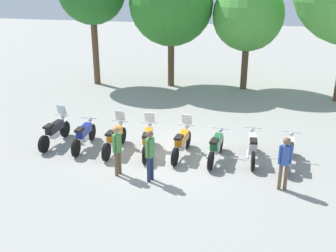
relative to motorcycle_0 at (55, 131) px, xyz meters
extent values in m
plane|color=#9E9B93|center=(4.27, 0.02, -0.52)|extent=(80.00, 80.00, 0.00)
cylinder|color=black|center=(0.03, 0.73, -0.20)|extent=(0.12, 0.64, 0.64)
cylinder|color=black|center=(-0.02, -0.82, -0.20)|extent=(0.12, 0.64, 0.64)
cube|color=silver|center=(0.03, 0.73, 0.14)|extent=(0.13, 0.36, 0.04)
cube|color=black|center=(0.00, 0.01, 0.15)|extent=(0.29, 0.96, 0.30)
cube|color=silver|center=(0.00, -0.04, -0.12)|extent=(0.23, 0.41, 0.24)
cube|color=black|center=(-0.01, -0.39, 0.34)|extent=(0.25, 0.45, 0.08)
cylinder|color=silver|center=(0.02, 0.64, 0.12)|extent=(0.06, 0.23, 0.64)
cylinder|color=silver|center=(0.02, 0.55, 0.45)|extent=(0.62, 0.06, 0.04)
sphere|color=silver|center=(0.03, 0.68, 0.33)|extent=(0.17, 0.17, 0.16)
cylinder|color=silver|center=(-0.17, -0.34, -0.18)|extent=(0.09, 0.70, 0.07)
cube|color=silver|center=(0.02, 0.61, 0.65)|extent=(0.36, 0.14, 0.39)
cylinder|color=black|center=(1.19, 0.67, -0.20)|extent=(0.13, 0.64, 0.64)
cylinder|color=black|center=(1.26, -0.87, -0.20)|extent=(0.13, 0.64, 0.64)
cube|color=silver|center=(1.19, 0.67, 0.14)|extent=(0.14, 0.37, 0.04)
cube|color=navy|center=(1.22, -0.05, 0.15)|extent=(0.30, 0.96, 0.30)
cube|color=silver|center=(1.22, -0.10, -0.12)|extent=(0.24, 0.41, 0.24)
cube|color=black|center=(1.24, -0.45, 0.34)|extent=(0.26, 0.45, 0.08)
cylinder|color=silver|center=(1.19, 0.58, 0.12)|extent=(0.06, 0.23, 0.64)
cylinder|color=silver|center=(1.19, 0.49, 0.45)|extent=(0.62, 0.06, 0.04)
sphere|color=silver|center=(1.19, 0.62, 0.33)|extent=(0.17, 0.17, 0.16)
cylinder|color=silver|center=(1.07, -0.41, -0.18)|extent=(0.10, 0.70, 0.07)
cylinder|color=black|center=(2.46, 0.61, -0.20)|extent=(0.11, 0.64, 0.64)
cylinder|color=black|center=(2.42, -0.94, -0.20)|extent=(0.11, 0.64, 0.64)
cube|color=silver|center=(2.46, 0.61, 0.14)|extent=(0.13, 0.36, 0.04)
cube|color=orange|center=(2.44, -0.12, 0.15)|extent=(0.28, 0.96, 0.30)
cube|color=silver|center=(2.44, -0.17, -0.12)|extent=(0.23, 0.40, 0.24)
cube|color=black|center=(2.43, -0.52, 0.34)|extent=(0.25, 0.44, 0.08)
cylinder|color=silver|center=(2.45, 0.52, 0.12)|extent=(0.05, 0.23, 0.64)
cylinder|color=silver|center=(2.45, 0.43, 0.45)|extent=(0.62, 0.05, 0.04)
sphere|color=silver|center=(2.46, 0.56, 0.33)|extent=(0.16, 0.16, 0.16)
cylinder|color=silver|center=(2.27, -0.46, -0.18)|extent=(0.08, 0.70, 0.07)
cube|color=silver|center=(2.45, 0.49, 0.65)|extent=(0.36, 0.14, 0.39)
cylinder|color=black|center=(3.55, 0.70, -0.20)|extent=(0.19, 0.65, 0.64)
cylinder|color=black|center=(3.77, -0.84, -0.20)|extent=(0.19, 0.65, 0.64)
cube|color=silver|center=(3.55, 0.70, 0.14)|extent=(0.17, 0.37, 0.04)
cube|color=orange|center=(3.65, -0.02, 0.15)|extent=(0.40, 0.98, 0.30)
cube|color=silver|center=(3.66, -0.07, -0.12)|extent=(0.28, 0.43, 0.24)
cube|color=black|center=(3.71, -0.41, 0.34)|extent=(0.30, 0.47, 0.08)
cylinder|color=silver|center=(3.56, 0.61, 0.12)|extent=(0.08, 0.23, 0.64)
cylinder|color=silver|center=(3.57, 0.52, 0.45)|extent=(0.62, 0.13, 0.04)
sphere|color=silver|center=(3.55, 0.65, 0.33)|extent=(0.18, 0.18, 0.16)
cylinder|color=silver|center=(3.55, -0.39, -0.18)|extent=(0.17, 0.70, 0.07)
cube|color=silver|center=(3.56, 0.58, 0.65)|extent=(0.38, 0.18, 0.39)
cylinder|color=black|center=(4.95, 0.78, -0.20)|extent=(0.16, 0.65, 0.64)
cylinder|color=black|center=(4.81, -0.77, -0.20)|extent=(0.16, 0.65, 0.64)
cube|color=silver|center=(4.95, 0.78, 0.14)|extent=(0.15, 0.37, 0.04)
cube|color=orange|center=(4.88, 0.06, 0.15)|extent=(0.34, 0.97, 0.30)
cube|color=silver|center=(4.88, 0.01, -0.12)|extent=(0.25, 0.42, 0.24)
cube|color=black|center=(4.85, -0.34, 0.34)|extent=(0.28, 0.46, 0.08)
cylinder|color=silver|center=(4.94, 0.69, 0.12)|extent=(0.07, 0.23, 0.64)
cylinder|color=silver|center=(4.93, 0.60, 0.45)|extent=(0.62, 0.09, 0.04)
sphere|color=silver|center=(4.94, 0.73, 0.33)|extent=(0.17, 0.17, 0.16)
cylinder|color=silver|center=(4.69, -0.28, -0.18)|extent=(0.13, 0.70, 0.07)
cube|color=silver|center=(4.94, 0.66, 0.65)|extent=(0.37, 0.16, 0.39)
cylinder|color=black|center=(6.17, 0.72, -0.20)|extent=(0.16, 0.65, 0.64)
cylinder|color=black|center=(6.02, -0.82, -0.20)|extent=(0.16, 0.65, 0.64)
cube|color=silver|center=(6.17, 0.72, 0.14)|extent=(0.15, 0.37, 0.04)
cube|color=#1E6033|center=(6.10, 0.00, 0.15)|extent=(0.35, 0.97, 0.30)
cube|color=silver|center=(6.10, -0.05, -0.12)|extent=(0.26, 0.42, 0.24)
cube|color=black|center=(6.07, -0.40, 0.34)|extent=(0.28, 0.46, 0.08)
cylinder|color=silver|center=(6.17, 0.63, 0.12)|extent=(0.07, 0.23, 0.64)
cylinder|color=silver|center=(6.16, 0.55, 0.45)|extent=(0.62, 0.10, 0.04)
sphere|color=silver|center=(6.17, 0.67, 0.33)|extent=(0.17, 0.17, 0.16)
cylinder|color=silver|center=(5.91, -0.33, -0.18)|extent=(0.14, 0.70, 0.07)
cylinder|color=black|center=(7.26, 1.04, -0.20)|extent=(0.15, 0.65, 0.64)
cylinder|color=black|center=(7.38, -0.51, -0.20)|extent=(0.15, 0.65, 0.64)
cube|color=silver|center=(7.26, 1.04, 0.14)|extent=(0.15, 0.37, 0.04)
cube|color=silver|center=(7.31, 0.31, 0.15)|extent=(0.33, 0.97, 0.30)
cube|color=silver|center=(7.32, 0.26, -0.12)|extent=(0.25, 0.42, 0.24)
cube|color=black|center=(7.35, -0.09, 0.34)|extent=(0.27, 0.46, 0.08)
cylinder|color=silver|center=(7.27, 0.95, 0.12)|extent=(0.07, 0.23, 0.64)
cylinder|color=silver|center=(7.27, 0.86, 0.45)|extent=(0.62, 0.08, 0.04)
sphere|color=silver|center=(7.26, 0.99, 0.33)|extent=(0.17, 0.17, 0.16)
cylinder|color=silver|center=(7.18, -0.05, -0.18)|extent=(0.12, 0.70, 0.07)
cylinder|color=black|center=(8.62, 0.93, -0.20)|extent=(0.16, 0.65, 0.64)
cylinder|color=black|center=(8.46, -0.62, -0.20)|extent=(0.16, 0.65, 0.64)
cube|color=silver|center=(8.62, 0.93, 0.14)|extent=(0.16, 0.37, 0.04)
cube|color=silver|center=(8.54, 0.20, 0.15)|extent=(0.35, 0.97, 0.30)
cube|color=silver|center=(8.54, 0.15, -0.12)|extent=(0.26, 0.42, 0.24)
cube|color=black|center=(8.50, -0.19, 0.34)|extent=(0.28, 0.46, 0.08)
cylinder|color=silver|center=(8.61, 0.84, 0.12)|extent=(0.07, 0.23, 0.64)
cylinder|color=silver|center=(8.60, 0.75, 0.45)|extent=(0.62, 0.10, 0.04)
sphere|color=silver|center=(8.61, 0.88, 0.33)|extent=(0.18, 0.18, 0.16)
cylinder|color=silver|center=(8.35, -0.13, -0.18)|extent=(0.14, 0.70, 0.07)
cylinder|color=brown|center=(3.20, -1.76, -0.11)|extent=(0.14, 0.14, 0.81)
cylinder|color=brown|center=(3.15, -1.92, -0.11)|extent=(0.14, 0.14, 0.81)
cube|color=#4C8C47|center=(3.18, -1.84, 0.59)|extent=(0.26, 0.27, 0.60)
cylinder|color=#4C8C47|center=(3.22, -1.68, 0.61)|extent=(0.10, 0.10, 0.57)
cylinder|color=#4C8C47|center=(3.13, -1.99, 0.61)|extent=(0.10, 0.10, 0.57)
sphere|color=#A87A5B|center=(3.18, -1.84, 1.03)|extent=(0.27, 0.27, 0.22)
cylinder|color=brown|center=(8.36, -1.60, -0.11)|extent=(0.13, 0.13, 0.82)
cylinder|color=brown|center=(8.20, -1.63, -0.11)|extent=(0.13, 0.13, 0.82)
cube|color=#33519E|center=(8.28, -1.61, 0.61)|extent=(0.25, 0.23, 0.62)
cylinder|color=#33519E|center=(8.44, -1.59, 0.63)|extent=(0.09, 0.09, 0.59)
cylinder|color=#33519E|center=(8.12, -1.64, 0.63)|extent=(0.09, 0.09, 0.59)
sphere|color=brown|center=(8.28, -1.61, 1.06)|extent=(0.26, 0.26, 0.22)
cylinder|color=#232D4C|center=(4.26, -2.07, -0.11)|extent=(0.14, 0.14, 0.82)
cylinder|color=#232D4C|center=(4.32, -1.91, -0.11)|extent=(0.14, 0.14, 0.82)
cube|color=#4C8C47|center=(4.29, -1.99, 0.61)|extent=(0.26, 0.28, 0.62)
cylinder|color=#4C8C47|center=(4.24, -2.14, 0.63)|extent=(0.10, 0.10, 0.58)
cylinder|color=#4C8C47|center=(4.35, -1.84, 0.63)|extent=(0.10, 0.10, 0.58)
sphere|color=brown|center=(4.29, -1.99, 1.06)|extent=(0.29, 0.29, 0.22)
cylinder|color=brown|center=(-1.93, 8.71, 1.46)|extent=(0.36, 0.36, 3.94)
cylinder|color=brown|center=(2.39, 9.28, 0.97)|extent=(0.36, 0.36, 2.98)
sphere|color=#2D7A28|center=(2.39, 9.28, 4.06)|extent=(4.57, 4.57, 4.57)
cylinder|color=brown|center=(6.51, 9.55, 0.83)|extent=(0.36, 0.36, 2.70)
sphere|color=#4C9E3D|center=(6.51, 9.55, 3.51)|extent=(3.78, 3.78, 3.78)
camera|label=1|loc=(7.35, -12.63, 5.55)|focal=42.62mm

